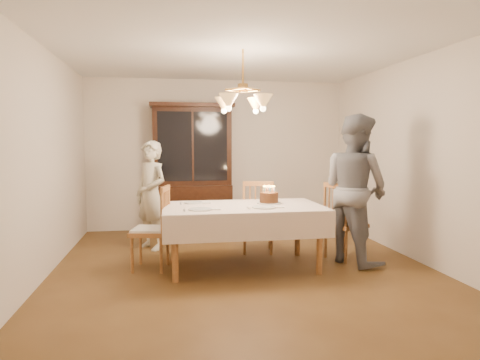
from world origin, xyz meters
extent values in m
plane|color=#533617|center=(0.00, 0.00, 0.00)|extent=(5.00, 5.00, 0.00)
plane|color=white|center=(0.00, 0.00, 2.60)|extent=(5.00, 5.00, 0.00)
plane|color=silver|center=(0.00, 2.50, 1.30)|extent=(4.50, 0.00, 4.50)
plane|color=silver|center=(0.00, -2.50, 1.30)|extent=(4.50, 0.00, 4.50)
plane|color=silver|center=(-2.25, 0.00, 1.30)|extent=(0.00, 5.00, 5.00)
plane|color=silver|center=(2.25, 0.00, 1.30)|extent=(0.00, 5.00, 5.00)
cube|color=brown|center=(0.00, 0.00, 0.73)|extent=(1.80, 1.00, 0.04)
cube|color=white|center=(0.00, 0.00, 0.75)|extent=(1.90, 1.10, 0.01)
cylinder|color=brown|center=(-0.82, -0.42, 0.35)|extent=(0.07, 0.07, 0.71)
cylinder|color=brown|center=(0.82, -0.42, 0.35)|extent=(0.07, 0.07, 0.71)
cylinder|color=brown|center=(-0.82, 0.42, 0.35)|extent=(0.07, 0.07, 0.71)
cylinder|color=brown|center=(0.82, 0.42, 0.35)|extent=(0.07, 0.07, 0.71)
cube|color=black|center=(-0.47, 2.23, 0.40)|extent=(1.30, 0.50, 0.80)
cube|color=black|center=(-0.47, 2.28, 1.45)|extent=(1.30, 0.40, 1.30)
cube|color=black|center=(-0.47, 2.08, 1.45)|extent=(1.14, 0.01, 1.14)
cube|color=black|center=(-0.47, 2.23, 2.13)|extent=(1.38, 0.54, 0.06)
cube|color=brown|center=(0.33, 0.71, 0.45)|extent=(0.51, 0.49, 0.05)
cube|color=brown|center=(0.30, 0.52, 0.97)|extent=(0.40, 0.10, 0.06)
cylinder|color=brown|center=(0.54, 0.84, 0.21)|extent=(0.04, 0.04, 0.43)
cylinder|color=brown|center=(0.19, 0.91, 0.21)|extent=(0.04, 0.04, 0.43)
cylinder|color=brown|center=(0.48, 0.51, 0.21)|extent=(0.04, 0.04, 0.43)
cylinder|color=brown|center=(0.13, 0.57, 0.21)|extent=(0.04, 0.04, 0.43)
cube|color=brown|center=(-1.10, 0.13, 0.45)|extent=(0.50, 0.52, 0.05)
cube|color=brown|center=(-0.92, 0.09, 0.97)|extent=(0.12, 0.40, 0.06)
cylinder|color=brown|center=(-1.23, 0.34, 0.21)|extent=(0.04, 0.04, 0.43)
cylinder|color=brown|center=(-1.31, -0.01, 0.21)|extent=(0.04, 0.04, 0.43)
cylinder|color=brown|center=(-0.90, 0.27, 0.21)|extent=(0.04, 0.04, 0.43)
cylinder|color=brown|center=(-0.98, -0.09, 0.21)|extent=(0.04, 0.04, 0.43)
cube|color=beige|center=(-1.10, 0.13, 0.48)|extent=(0.46, 0.47, 0.03)
cube|color=brown|center=(1.38, 0.15, 0.45)|extent=(0.56, 0.57, 0.05)
cube|color=brown|center=(1.21, 0.08, 0.97)|extent=(0.19, 0.38, 0.06)
cylinder|color=brown|center=(1.61, 0.05, 0.21)|extent=(0.04, 0.04, 0.43)
cylinder|color=brown|center=(1.47, 0.39, 0.21)|extent=(0.04, 0.04, 0.43)
cylinder|color=brown|center=(1.29, -0.08, 0.21)|extent=(0.04, 0.04, 0.43)
cylinder|color=brown|center=(1.16, 0.25, 0.21)|extent=(0.04, 0.04, 0.43)
imported|color=beige|center=(-1.12, 1.13, 0.77)|extent=(0.64, 0.67, 1.54)
imported|color=slate|center=(1.43, 0.00, 0.93)|extent=(0.99, 1.10, 1.86)
cylinder|color=white|center=(0.35, 0.12, 0.77)|extent=(0.30, 0.30, 0.01)
cylinder|color=#381C0C|center=(0.35, 0.12, 0.83)|extent=(0.23, 0.23, 0.13)
cylinder|color=#598CD8|center=(0.42, 0.12, 0.93)|extent=(0.01, 0.01, 0.07)
sphere|color=#FFB23F|center=(0.42, 0.12, 0.97)|extent=(0.01, 0.01, 0.01)
cylinder|color=pink|center=(0.42, 0.15, 0.93)|extent=(0.01, 0.01, 0.07)
sphere|color=#FFB23F|center=(0.42, 0.15, 0.97)|extent=(0.01, 0.01, 0.01)
cylinder|color=#EACC66|center=(0.40, 0.17, 0.93)|extent=(0.01, 0.01, 0.07)
sphere|color=#FFB23F|center=(0.40, 0.17, 0.97)|extent=(0.01, 0.01, 0.01)
cylinder|color=#598CD8|center=(0.38, 0.18, 0.93)|extent=(0.01, 0.01, 0.07)
sphere|color=#FFB23F|center=(0.38, 0.18, 0.97)|extent=(0.01, 0.01, 0.01)
cylinder|color=pink|center=(0.35, 0.19, 0.93)|extent=(0.01, 0.01, 0.07)
sphere|color=#FFB23F|center=(0.35, 0.19, 0.97)|extent=(0.01, 0.01, 0.01)
cylinder|color=#EACC66|center=(0.32, 0.18, 0.93)|extent=(0.01, 0.01, 0.07)
sphere|color=#FFB23F|center=(0.32, 0.18, 0.97)|extent=(0.01, 0.01, 0.01)
cylinder|color=#598CD8|center=(0.30, 0.17, 0.93)|extent=(0.01, 0.01, 0.07)
sphere|color=#FFB23F|center=(0.30, 0.17, 0.97)|extent=(0.01, 0.01, 0.01)
cylinder|color=pink|center=(0.29, 0.15, 0.93)|extent=(0.01, 0.01, 0.07)
sphere|color=#FFB23F|center=(0.29, 0.15, 0.97)|extent=(0.01, 0.01, 0.01)
cylinder|color=#EACC66|center=(0.28, 0.12, 0.93)|extent=(0.01, 0.01, 0.07)
sphere|color=#FFB23F|center=(0.28, 0.12, 0.97)|extent=(0.01, 0.01, 0.01)
cylinder|color=#598CD8|center=(0.29, 0.09, 0.93)|extent=(0.01, 0.01, 0.07)
sphere|color=#FFB23F|center=(0.29, 0.09, 0.97)|extent=(0.01, 0.01, 0.01)
cylinder|color=pink|center=(0.30, 0.07, 0.93)|extent=(0.01, 0.01, 0.07)
sphere|color=#FFB23F|center=(0.30, 0.07, 0.97)|extent=(0.01, 0.01, 0.01)
cylinder|color=#EACC66|center=(0.32, 0.06, 0.93)|extent=(0.01, 0.01, 0.07)
sphere|color=#FFB23F|center=(0.32, 0.06, 0.97)|extent=(0.01, 0.01, 0.01)
cylinder|color=#598CD8|center=(0.35, 0.05, 0.93)|extent=(0.01, 0.01, 0.07)
sphere|color=#FFB23F|center=(0.35, 0.05, 0.97)|extent=(0.01, 0.01, 0.01)
cylinder|color=pink|center=(0.38, 0.06, 0.93)|extent=(0.01, 0.01, 0.07)
sphere|color=#FFB23F|center=(0.38, 0.06, 0.97)|extent=(0.01, 0.01, 0.01)
cylinder|color=#EACC66|center=(0.40, 0.07, 0.93)|extent=(0.01, 0.01, 0.07)
sphere|color=#FFB23F|center=(0.40, 0.07, 0.97)|extent=(0.01, 0.01, 0.01)
cylinder|color=#598CD8|center=(0.42, 0.09, 0.93)|extent=(0.01, 0.01, 0.07)
sphere|color=#FFB23F|center=(0.42, 0.09, 0.97)|extent=(0.01, 0.01, 0.01)
cylinder|color=white|center=(-0.53, -0.25, 0.77)|extent=(0.26, 0.26, 0.02)
cube|color=silver|center=(-0.71, -0.25, 0.76)|extent=(0.01, 0.16, 0.01)
cube|color=beige|center=(-0.36, -0.25, 0.76)|extent=(0.10, 0.10, 0.01)
cylinder|color=white|center=(0.21, -0.22, 0.77)|extent=(0.27, 0.27, 0.02)
cube|color=silver|center=(0.03, -0.22, 0.76)|extent=(0.01, 0.16, 0.01)
cube|color=beige|center=(0.39, -0.22, 0.76)|extent=(0.10, 0.10, 0.01)
cylinder|color=white|center=(-0.57, 0.29, 0.77)|extent=(0.23, 0.23, 0.02)
cube|color=silver|center=(-0.73, 0.29, 0.76)|extent=(0.01, 0.16, 0.01)
cube|color=beige|center=(-0.41, 0.29, 0.76)|extent=(0.10, 0.10, 0.01)
cylinder|color=#BF8C3F|center=(0.00, 0.00, 2.40)|extent=(0.02, 0.02, 0.40)
cylinder|color=#BF8C3F|center=(0.00, 0.00, 2.15)|extent=(0.12, 0.12, 0.10)
cone|color=#D8994C|center=(0.20, 0.20, 1.97)|extent=(0.22, 0.22, 0.18)
sphere|color=#FFD899|center=(0.20, 0.20, 1.90)|extent=(0.07, 0.07, 0.07)
cone|color=#D8994C|center=(-0.20, 0.20, 1.97)|extent=(0.22, 0.22, 0.18)
sphere|color=#FFD899|center=(-0.20, 0.20, 1.90)|extent=(0.07, 0.07, 0.07)
cone|color=#D8994C|center=(-0.20, -0.20, 1.97)|extent=(0.22, 0.22, 0.18)
sphere|color=#FFD899|center=(-0.20, -0.20, 1.90)|extent=(0.07, 0.07, 0.07)
cone|color=#D8994C|center=(0.20, -0.20, 1.97)|extent=(0.22, 0.22, 0.18)
sphere|color=#FFD899|center=(0.20, -0.20, 1.90)|extent=(0.07, 0.07, 0.07)
camera|label=1|loc=(-0.89, -5.01, 1.51)|focal=32.00mm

